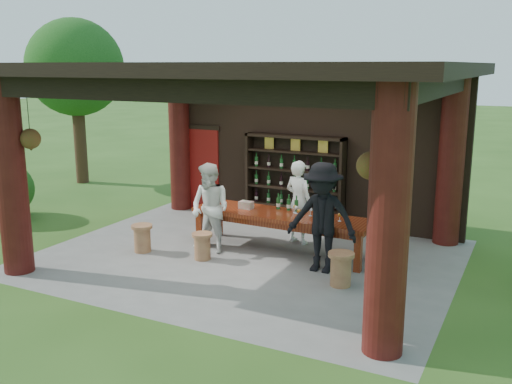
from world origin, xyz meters
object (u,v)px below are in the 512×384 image
at_px(tasting_table, 282,219).
at_px(guest_man, 322,218).
at_px(stool_near_left, 202,245).
at_px(stool_far_left, 142,237).
at_px(wine_shelf, 294,180).
at_px(host, 299,202).
at_px(guest_woman, 210,208).
at_px(stool_near_right, 341,268).
at_px(napkin_basket, 246,205).

bearing_deg(tasting_table, guest_man, -31.66).
bearing_deg(stool_near_left, tasting_table, 43.22).
bearing_deg(stool_far_left, tasting_table, 26.57).
xyz_separation_m(wine_shelf, host, (0.60, -1.19, -0.17)).
height_order(host, guest_man, guest_man).
xyz_separation_m(stool_far_left, host, (2.41, 1.87, 0.55)).
bearing_deg(stool_far_left, guest_man, 9.16).
distance_m(host, guest_man, 1.64).
bearing_deg(tasting_table, guest_woman, -153.97).
bearing_deg(stool_far_left, guest_woman, 27.13).
height_order(wine_shelf, host, wine_shelf).
relative_size(wine_shelf, guest_woman, 1.33).
distance_m(tasting_table, stool_near_left, 1.57).
relative_size(tasting_table, stool_near_left, 7.10).
distance_m(stool_near_right, guest_man, 0.97).
xyz_separation_m(wine_shelf, guest_man, (1.57, -2.51, -0.05)).
height_order(wine_shelf, stool_far_left, wine_shelf).
bearing_deg(host, stool_near_left, 72.71).
bearing_deg(guest_woman, stool_near_left, -67.66).
bearing_deg(stool_near_right, stool_near_left, 178.11).
relative_size(stool_near_right, stool_far_left, 1.05).
bearing_deg(stool_near_right, guest_man, 136.08).
relative_size(stool_near_left, guest_woman, 0.29).
xyz_separation_m(wine_shelf, stool_far_left, (-1.81, -3.06, -0.72)).
bearing_deg(tasting_table, host, 85.53).
distance_m(guest_woman, napkin_basket, 0.76).
relative_size(tasting_table, stool_near_right, 6.34).
relative_size(wine_shelf, stool_far_left, 4.29).
xyz_separation_m(stool_near_right, guest_woman, (-2.75, 0.54, 0.55)).
relative_size(wine_shelf, host, 1.36).
bearing_deg(napkin_basket, tasting_table, -2.55).
height_order(wine_shelf, stool_near_left, wine_shelf).
height_order(stool_near_left, guest_woman, guest_woman).
bearing_deg(stool_near_left, guest_man, 10.85).
height_order(wine_shelf, stool_near_right, wine_shelf).
xyz_separation_m(tasting_table, stool_near_left, (-1.11, -1.04, -0.37)).
relative_size(wine_shelf, tasting_table, 0.64).
distance_m(stool_near_left, stool_near_right, 2.66).
relative_size(wine_shelf, stool_near_left, 4.57).
xyz_separation_m(guest_man, napkin_basket, (-1.80, 0.67, -0.12)).
relative_size(stool_near_left, guest_man, 0.26).
height_order(stool_near_left, stool_near_right, stool_near_right).
height_order(stool_far_left, napkin_basket, napkin_basket).
distance_m(stool_near_left, guest_woman, 0.75).
height_order(tasting_table, stool_far_left, tasting_table).
relative_size(stool_near_left, napkin_basket, 1.90).
bearing_deg(guest_woman, wine_shelf, 85.75).
bearing_deg(guest_woman, tasting_table, 36.70).
relative_size(guest_woman, guest_man, 0.89).
bearing_deg(stool_far_left, stool_near_left, 6.22).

